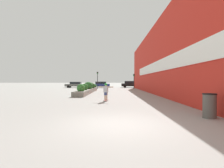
{
  "coord_description": "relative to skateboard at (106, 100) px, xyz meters",
  "views": [
    {
      "loc": [
        -0.15,
        -6.52,
        1.64
      ],
      "look_at": [
        -0.41,
        14.88,
        1.26
      ],
      "focal_mm": 28.0,
      "sensor_mm": 36.0,
      "label": 1
    }
  ],
  "objects": [
    {
      "name": "ground_plane",
      "position": [
        0.82,
        -7.57,
        -0.07
      ],
      "size": [
        300.0,
        300.0,
        0.0
      ],
      "primitive_type": "plane",
      "color": "gray"
    },
    {
      "name": "car_center_right",
      "position": [
        -2.67,
        28.09,
        0.71
      ],
      "size": [
        4.65,
        1.86,
        1.48
      ],
      "rotation": [
        0.0,
        0.0,
        1.57
      ],
      "color": "navy",
      "rests_on": "ground_plane"
    },
    {
      "name": "skateboard",
      "position": [
        0.0,
        0.0,
        0.0
      ],
      "size": [
        0.4,
        0.66,
        0.09
      ],
      "rotation": [
        0.0,
        0.0,
        -0.4
      ],
      "color": "maroon",
      "rests_on": "ground_plane"
    },
    {
      "name": "skateboarder",
      "position": [
        0.0,
        0.0,
        0.86
      ],
      "size": [
        1.22,
        0.57,
        1.38
      ],
      "rotation": [
        0.0,
        0.0,
        -0.4
      ],
      "color": "tan",
      "rests_on": "skateboard"
    },
    {
      "name": "traffic_light_right",
      "position": [
        4.79,
        22.12,
        2.06
      ],
      "size": [
        0.28,
        0.3,
        3.09
      ],
      "color": "black",
      "rests_on": "ground_plane"
    },
    {
      "name": "car_leftmost",
      "position": [
        -8.9,
        28.61,
        0.68
      ],
      "size": [
        4.63,
        2.04,
        1.42
      ],
      "rotation": [
        0.0,
        0.0,
        1.57
      ],
      "color": "slate",
      "rests_on": "ground_plane"
    },
    {
      "name": "trash_bin",
      "position": [
        4.88,
        -6.37,
        0.48
      ],
      "size": [
        0.59,
        0.59,
        1.09
      ],
      "color": "#514C47",
      "rests_on": "ground_plane"
    },
    {
      "name": "planter_box",
      "position": [
        -2.97,
        10.64,
        0.45
      ],
      "size": [
        1.37,
        13.88,
        1.51
      ],
      "color": "slate",
      "rests_on": "ground_plane"
    },
    {
      "name": "car_rightmost",
      "position": [
        4.63,
        29.7,
        0.77
      ],
      "size": [
        4.35,
        2.06,
        1.62
      ],
      "rotation": [
        0.0,
        0.0,
        -1.57
      ],
      "color": "black",
      "rests_on": "ground_plane"
    },
    {
      "name": "building_wall_right",
      "position": [
        5.79,
        7.83,
        4.14
      ],
      "size": [
        0.67,
        39.68,
        8.43
      ],
      "color": "red",
      "rests_on": "ground_plane"
    },
    {
      "name": "car_center_left",
      "position": [
        11.21,
        27.1,
        0.74
      ],
      "size": [
        4.26,
        2.05,
        1.55
      ],
      "rotation": [
        0.0,
        0.0,
        1.57
      ],
      "color": "maroon",
      "rests_on": "ground_plane"
    },
    {
      "name": "traffic_light_left",
      "position": [
        -2.82,
        22.57,
        2.35
      ],
      "size": [
        0.28,
        0.3,
        3.56
      ],
      "color": "black",
      "rests_on": "ground_plane"
    }
  ]
}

